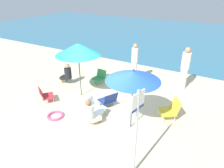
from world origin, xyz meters
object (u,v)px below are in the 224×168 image
Objects in this scene: beach_chair_c at (95,107)px; person_b at (90,113)px; umbrella_teal at (78,49)px; beach_chair_b at (45,95)px; beach_chair_d at (109,99)px; person_d at (135,63)px; person_a at (185,68)px; warning_sign at (136,124)px; umbrella_blue at (133,76)px; beach_chair_e at (171,109)px; person_c at (67,74)px; beach_chair_a at (100,77)px; swim_ring at (55,116)px.

person_b reaches higher than beach_chair_c.
umbrella_teal is 2.07m from beach_chair_b.
beach_chair_c is 0.85× the size of beach_chair_d.
beach_chair_b is at bearing 104.24° from person_d.
person_a is 0.82× the size of warning_sign.
umbrella_blue is 1.08× the size of person_a.
person_c reaches higher than beach_chair_e.
beach_chair_a is 2.52m from beach_chair_b.
beach_chair_e is at bearing -142.42° from beach_chair_d.
beach_chair_c is (-1.33, 0.02, -1.42)m from umbrella_blue.
warning_sign is at bearing 162.64° from person_d.
person_c is (-4.57, 0.32, 0.12)m from beach_chair_e.
beach_chair_a is at bearing -32.82° from person_a.
person_a is (-0.15, 2.35, 0.53)m from beach_chair_e.
umbrella_blue is 1.94m from beach_chair_c.
person_b reaches higher than beach_chair_e.
swim_ring is at bearing 76.52° from beach_chair_d.
beach_chair_d is at bearing 46.96° from beach_chair_a.
umbrella_teal is 0.99× the size of warning_sign.
beach_chair_e is at bearing 76.81° from beach_chair_a.
beach_chair_d is 0.43× the size of person_d.
person_d is (-1.99, -0.45, -0.00)m from person_a.
umbrella_blue is 2.99m from swim_ring.
beach_chair_a is at bearing -154.02° from person_c.
person_a is at bearing -11.51° from beach_chair_b.
person_c is at bearing 48.19° from beach_chair_b.
person_a is at bearing 38.09° from umbrella_teal.
umbrella_teal is 3.02× the size of beach_chair_b.
beach_chair_a and beach_chair_b have the same top height.
person_b is at bearing 119.57° from beach_chair_d.
person_d is at bearing 125.96° from beach_chair_a.
beach_chair_e is 3.74m from swim_ring.
umbrella_teal reaches higher than person_c.
beach_chair_d is (1.36, -1.51, 0.01)m from beach_chair_a.
person_b is 1.65× the size of swim_ring.
umbrella_teal is 2.65m from umbrella_blue.
beach_chair_c is at bearing 140.89° from person_c.
person_b is (2.25, -0.30, 0.15)m from beach_chair_b.
person_d is at bearing -76.06° from beach_chair_e.
swim_ring is at bearing -84.80° from umbrella_teal.
person_d is 4.86m from warning_sign.
umbrella_teal is 2.65m from person_d.
beach_chair_c is 0.70× the size of person_b.
umbrella_blue is 3.28× the size of beach_chair_a.
beach_chair_a is 0.64× the size of person_b.
person_a is (1.92, 2.73, 0.60)m from beach_chair_d.
person_d reaches higher than swim_ring.
umbrella_blue is (2.51, -0.82, -0.16)m from umbrella_teal.
person_c is (-2.55, 1.87, 0.04)m from person_b.
umbrella_teal is 2.41m from swim_ring.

